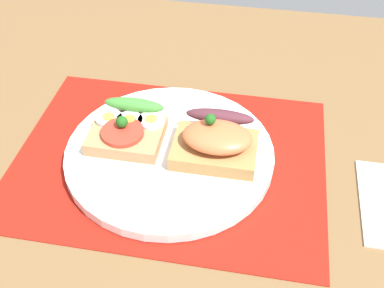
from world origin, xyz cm
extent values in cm
cube|color=brown|center=(0.00, 0.00, -1.60)|extent=(120.00, 90.00, 3.20)
cube|color=maroon|center=(0.00, 0.00, 0.15)|extent=(40.84, 31.31, 0.30)
cylinder|color=white|center=(0.00, 0.00, 1.02)|extent=(27.43, 27.43, 1.44)
cube|color=#AD7E52|center=(-5.95, 0.76, 2.63)|extent=(9.51, 7.83, 1.78)
cylinder|color=red|center=(-6.18, -0.49, 3.82)|extent=(5.57, 5.57, 0.60)
ellipsoid|color=#3F8734|center=(-5.95, 5.08, 4.42)|extent=(8.37, 2.20, 1.80)
sphere|color=#1E5919|center=(-6.37, 0.76, 4.92)|extent=(1.60, 1.60, 1.60)
cylinder|color=white|center=(-8.80, 2.47, 3.77)|extent=(3.59, 3.59, 0.50)
cylinder|color=yellow|center=(-8.80, 2.47, 4.10)|extent=(1.61, 1.61, 0.16)
cylinder|color=white|center=(-5.95, 2.48, 3.77)|extent=(3.59, 3.59, 0.50)
cylinder|color=yellow|center=(-5.95, 2.48, 4.10)|extent=(1.61, 1.61, 0.16)
cylinder|color=white|center=(-3.09, 2.99, 3.77)|extent=(3.59, 3.59, 0.50)
cylinder|color=yellow|center=(-3.09, 2.99, 4.10)|extent=(1.61, 1.61, 0.16)
cube|color=#AB7B44|center=(5.95, 0.27, 2.72)|extent=(10.72, 7.65, 1.95)
ellipsoid|color=#EA683C|center=(6.19, 0.02, 4.99)|extent=(8.79, 6.12, 2.59)
ellipsoid|color=#512630|center=(5.95, 4.49, 4.59)|extent=(9.11, 2.20, 1.80)
sphere|color=#1E5919|center=(5.15, 0.87, 6.98)|extent=(1.40, 1.40, 1.40)
camera|label=1|loc=(10.86, -43.83, 44.76)|focal=44.51mm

